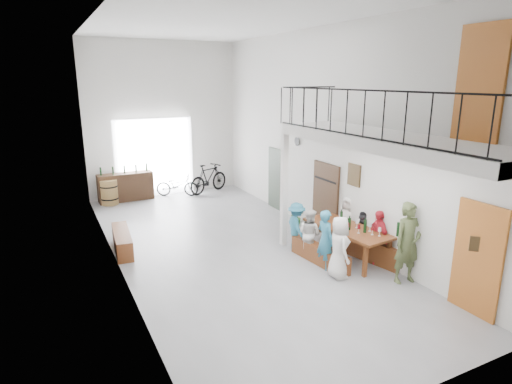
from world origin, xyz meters
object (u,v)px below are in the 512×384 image
tasting_table (347,230)px  host_standing (408,243)px  bench_inner (320,255)px  bicycle_near (177,185)px  serving_counter (126,187)px  side_bench (122,241)px  oak_barrel (109,192)px

tasting_table → host_standing: host_standing is taller
bench_inner → bicycle_near: bearing=94.2°
tasting_table → serving_counter: serving_counter is taller
bench_inner → host_standing: size_ratio=1.02×
tasting_table → side_bench: size_ratio=1.33×
oak_barrel → bicycle_near: oak_barrel is taller
oak_barrel → serving_counter: serving_counter is taller
tasting_table → bench_inner: bearing=169.7°
side_bench → bench_inner: bearing=-35.8°
oak_barrel → serving_counter: 0.65m
oak_barrel → bicycle_near: size_ratio=0.56×
bench_inner → side_bench: side_bench is taller
bicycle_near → tasting_table: bearing=-138.5°
bench_inner → bicycle_near: bicycle_near is taller
side_bench → bicycle_near: 5.19m
side_bench → host_standing: 6.76m
side_bench → serving_counter: size_ratio=0.93×
bench_inner → serving_counter: serving_counter is taller
oak_barrel → host_standing: bearing=-62.0°
side_bench → host_standing: bearing=-41.5°
host_standing → side_bench: bearing=145.8°
oak_barrel → side_bench: bearing=-94.5°
bench_inner → serving_counter: bearing=106.5°
serving_counter → bicycle_near: bearing=-9.1°
oak_barrel → serving_counter: size_ratio=0.46×
tasting_table → host_standing: size_ratio=1.32×
bench_inner → host_standing: host_standing is taller
oak_barrel → bicycle_near: bearing=0.6°
tasting_table → serving_counter: (-3.75, 7.54, -0.21)m
tasting_table → bicycle_near: size_ratio=1.50×
bicycle_near → host_standing: bearing=-138.9°
host_standing → tasting_table: bearing=109.9°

